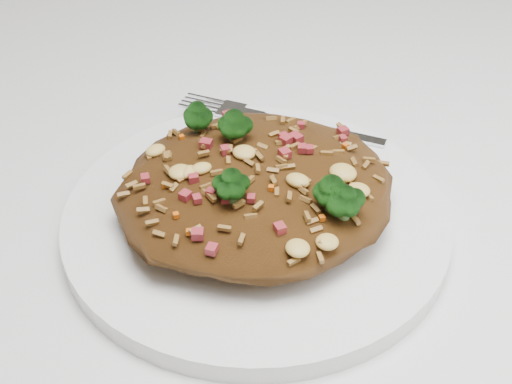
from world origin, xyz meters
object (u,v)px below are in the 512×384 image
(fried_rice, at_px, (256,179))
(fork, at_px, (290,123))
(dining_table, at_px, (262,285))
(plate, at_px, (256,218))

(fried_rice, relative_size, fork, 1.36)
(dining_table, height_order, fork, fork)
(dining_table, relative_size, plate, 4.84)
(dining_table, height_order, plate, plate)
(dining_table, distance_m, fork, 0.13)
(plate, distance_m, fork, 0.10)
(plate, relative_size, fried_rice, 1.41)
(dining_table, distance_m, fried_rice, 0.13)
(dining_table, xyz_separation_m, fried_rice, (-0.02, -0.03, 0.13))
(dining_table, xyz_separation_m, plate, (-0.02, -0.03, 0.10))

